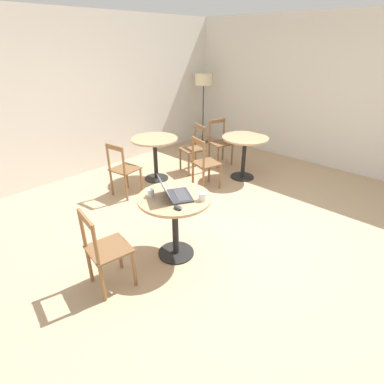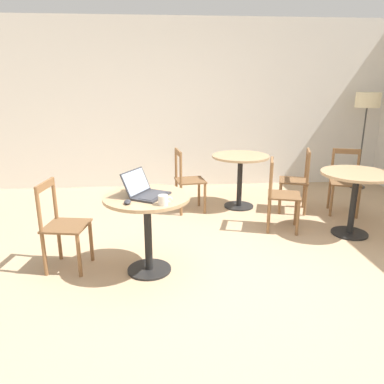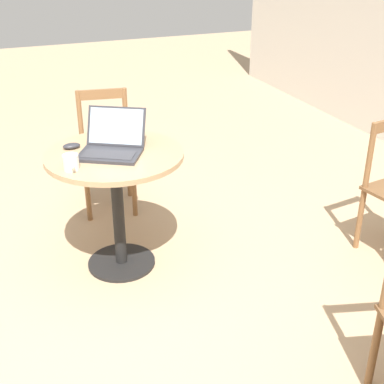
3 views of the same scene
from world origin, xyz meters
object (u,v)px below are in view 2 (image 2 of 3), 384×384
at_px(cafe_table_near, 147,213).
at_px(mouse, 127,202).
at_px(cafe_table_far, 240,167).
at_px(chair_far_left, 187,181).
at_px(floor_lamp, 367,104).
at_px(cafe_table_mid, 356,186).
at_px(drinking_glass, 129,186).
at_px(laptop, 146,191).
at_px(chair_near_left, 62,226).
at_px(mug, 163,200).
at_px(chair_far_right, 297,181).
at_px(chair_mid_back, 345,182).
at_px(chair_mid_left, 281,195).

height_order(cafe_table_near, mouse, mouse).
bearing_deg(cafe_table_far, cafe_table_near, -124.93).
relative_size(chair_far_left, floor_lamp, 0.55).
distance_m(cafe_table_mid, floor_lamp, 2.35).
bearing_deg(drinking_glass, laptop, -49.70).
distance_m(chair_near_left, mug, 1.10).
distance_m(chair_far_right, drinking_glass, 2.57).
bearing_deg(chair_near_left, drinking_glass, 4.36).
bearing_deg(chair_far_right, mug, -135.36).
xyz_separation_m(chair_far_right, mug, (-1.83, -1.81, 0.36)).
height_order(cafe_table_mid, mouse, mouse).
relative_size(chair_far_right, laptop, 1.89).
bearing_deg(cafe_table_mid, chair_far_left, 152.08).
distance_m(cafe_table_near, chair_near_left, 0.84).
bearing_deg(drinking_glass, floor_lamp, 33.83).
height_order(chair_far_right, floor_lamp, floor_lamp).
height_order(chair_near_left, mouse, chair_near_left).
bearing_deg(chair_mid_back, cafe_table_mid, -109.03).
relative_size(chair_far_left, drinking_glass, 10.14).
bearing_deg(mouse, chair_far_left, 71.02).
height_order(chair_far_right, mouse, chair_far_right).
bearing_deg(chair_mid_back, chair_far_left, 173.52).
relative_size(cafe_table_far, chair_far_right, 0.92).
bearing_deg(chair_far_left, chair_far_right, -4.93).
height_order(chair_near_left, chair_far_left, same).
xyz_separation_m(chair_near_left, chair_mid_back, (3.42, 1.30, 0.00)).
bearing_deg(floor_lamp, mouse, -141.99).
bearing_deg(drinking_glass, chair_near_left, -175.64).
bearing_deg(chair_far_left, chair_mid_left, -35.30).
distance_m(cafe_table_mid, chair_near_left, 3.21).
distance_m(cafe_table_far, mouse, 2.44).
xyz_separation_m(chair_mid_back, floor_lamp, (0.84, 1.18, 0.94)).
xyz_separation_m(cafe_table_mid, laptop, (-2.35, -0.69, 0.21)).
xyz_separation_m(cafe_table_mid, chair_mid_left, (-0.79, 0.23, -0.16)).
bearing_deg(cafe_table_mid, chair_mid_left, 163.75).
bearing_deg(floor_lamp, laptop, -142.83).
bearing_deg(mug, cafe_table_far, 61.90).
bearing_deg(laptop, mouse, -127.27).
xyz_separation_m(cafe_table_far, mouse, (-1.40, -1.99, 0.18)).
bearing_deg(mouse, cafe_table_mid, 19.67).
distance_m(chair_mid_back, chair_far_left, 2.13).
bearing_deg(floor_lamp, chair_near_left, -149.88).
height_order(floor_lamp, drinking_glass, floor_lamp).
bearing_deg(chair_mid_back, drinking_glass, -155.81).
bearing_deg(floor_lamp, chair_far_left, -162.42).
distance_m(chair_mid_back, mouse, 3.23).
bearing_deg(chair_far_right, drinking_glass, -147.70).
bearing_deg(drinking_glass, chair_mid_back, 24.19).
height_order(chair_near_left, mug, chair_near_left).
bearing_deg(chair_far_left, drinking_glass, -113.89).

